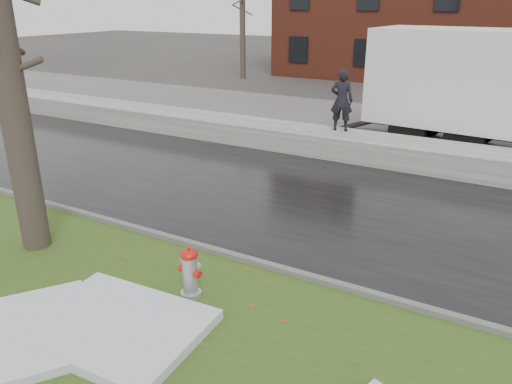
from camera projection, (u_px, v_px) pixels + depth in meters
The scene contains 14 objects.
ground at pixel (184, 277), 9.15m from camera, with size 120.00×120.00×0.00m, color #47423D.
verge at pixel (137, 310), 8.13m from camera, with size 60.00×4.50×0.04m, color #284717.
road at pixel (291, 198), 12.80m from camera, with size 60.00×7.00×0.03m, color black.
parking_lot at pixel (385, 129), 19.69m from camera, with size 60.00×9.00×0.03m, color slate.
curb at pixel (214, 251), 9.94m from camera, with size 60.00×0.15×0.14m, color slate.
snowbank at pixel (348, 145), 16.07m from camera, with size 60.00×1.60×0.75m, color beige.
bg_tree_left at pixel (243, 25), 31.35m from camera, with size 1.40×1.62×6.50m.
bg_tree_center at pixel (355, 24), 31.82m from camera, with size 1.40×1.62×6.50m.
fire_hydrant at pixel (190, 270), 8.35m from camera, with size 0.44×0.39×0.90m.
tree at pixel (8, 77), 9.04m from camera, with size 1.30×1.48×6.76m.
box_truck at pixel (510, 92), 15.62m from camera, with size 11.85×3.57×3.92m.
worker at pixel (342, 100), 16.05m from camera, with size 0.72×0.47×1.98m, color black.
snow_patch_near at pixel (116, 326), 7.57m from camera, with size 2.60×2.00×0.16m, color silver.
snow_patch_far at pixel (36, 331), 7.48m from camera, with size 2.20×1.60×0.14m, color silver.
Camera 1 is at (5.11, -6.28, 4.74)m, focal length 35.00 mm.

